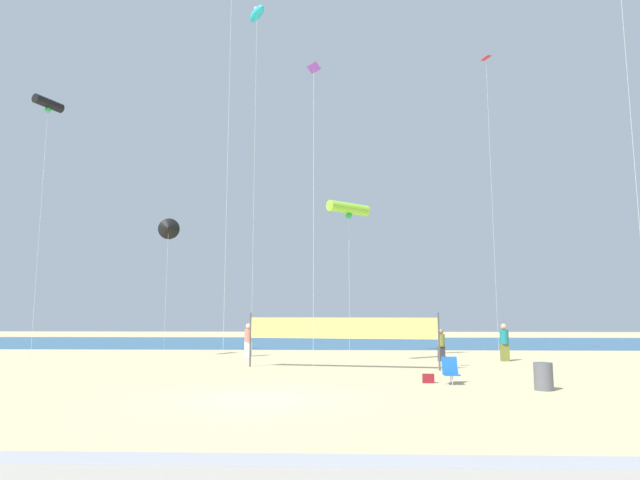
# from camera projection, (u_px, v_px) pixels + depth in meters

# --- Properties ---
(ground_plane) EXTENTS (120.00, 120.00, 0.00)m
(ground_plane) POSITION_uv_depth(u_px,v_px,m) (257.00, 399.00, 15.05)
(ground_plane) COLOR #D1BC89
(ocean_band) EXTENTS (120.00, 20.00, 0.01)m
(ocean_band) POSITION_uv_depth(u_px,v_px,m) (312.00, 342.00, 45.81)
(ocean_band) COLOR #28608C
(ocean_band) RESTS_ON ground
(beachgoer_coral_shirt) EXTENTS (0.42, 0.42, 1.82)m
(beachgoer_coral_shirt) POSITION_uv_depth(u_px,v_px,m) (248.00, 339.00, 30.58)
(beachgoer_coral_shirt) COLOR white
(beachgoer_coral_shirt) RESTS_ON ground
(beachgoer_olive_shirt) EXTENTS (0.37, 0.37, 1.61)m
(beachgoer_olive_shirt) POSITION_uv_depth(u_px,v_px,m) (441.00, 344.00, 27.40)
(beachgoer_olive_shirt) COLOR #2D2D33
(beachgoer_olive_shirt) RESTS_ON ground
(beachgoer_teal_shirt) EXTENTS (0.43, 0.43, 1.87)m
(beachgoer_teal_shirt) POSITION_uv_depth(u_px,v_px,m) (504.00, 341.00, 27.39)
(beachgoer_teal_shirt) COLOR olive
(beachgoer_teal_shirt) RESTS_ON ground
(folding_beach_chair) EXTENTS (0.52, 0.65, 0.89)m
(folding_beach_chair) POSITION_uv_depth(u_px,v_px,m) (451.00, 370.00, 18.33)
(folding_beach_chair) COLOR #1959B2
(folding_beach_chair) RESTS_ON ground
(trash_barrel) EXTENTS (0.57, 0.57, 0.84)m
(trash_barrel) POSITION_uv_depth(u_px,v_px,m) (543.00, 376.00, 16.80)
(trash_barrel) COLOR #595960
(trash_barrel) RESTS_ON ground
(volleyball_net) EXTENTS (8.27, 1.55, 2.40)m
(volleyball_net) POSITION_uv_depth(u_px,v_px,m) (341.00, 330.00, 23.76)
(volleyball_net) COLOR #4C4C51
(volleyball_net) RESTS_ON ground
(beach_handbag) EXTENTS (0.38, 0.19, 0.31)m
(beach_handbag) POSITION_uv_depth(u_px,v_px,m) (428.00, 378.00, 18.57)
(beach_handbag) COLOR maroon
(beach_handbag) RESTS_ON ground
(kite_black_delta) EXTENTS (1.39, 0.75, 8.28)m
(kite_black_delta) POSITION_uv_depth(u_px,v_px,m) (168.00, 228.00, 33.76)
(kite_black_delta) COLOR silver
(kite_black_delta) RESTS_ON ground
(kite_black_tube) EXTENTS (1.01, 1.57, 12.89)m
(kite_black_tube) POSITION_uv_depth(u_px,v_px,m) (48.00, 105.00, 26.91)
(kite_black_tube) COLOR silver
(kite_black_tube) RESTS_ON ground
(kite_lime_tube) EXTENTS (2.15, 1.90, 7.67)m
(kite_lime_tube) POSITION_uv_depth(u_px,v_px,m) (349.00, 209.00, 26.31)
(kite_lime_tube) COLOR silver
(kite_lime_tube) RESTS_ON ground
(kite_cyan_inflatable) EXTENTS (1.23, 1.50, 18.56)m
(kite_cyan_inflatable) POSITION_uv_depth(u_px,v_px,m) (257.00, 15.00, 28.96)
(kite_cyan_inflatable) COLOR silver
(kite_cyan_inflatable) RESTS_ON ground
(kite_violet_diamond) EXTENTS (0.51, 0.51, 11.36)m
(kite_violet_diamond) POSITION_uv_depth(u_px,v_px,m) (314.00, 81.00, 19.72)
(kite_violet_diamond) COLOR silver
(kite_violet_diamond) RESTS_ON ground
(kite_red_diamond) EXTENTS (0.56, 0.55, 17.40)m
(kite_red_diamond) POSITION_uv_depth(u_px,v_px,m) (486.00, 65.00, 31.75)
(kite_red_diamond) COLOR silver
(kite_red_diamond) RESTS_ON ground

